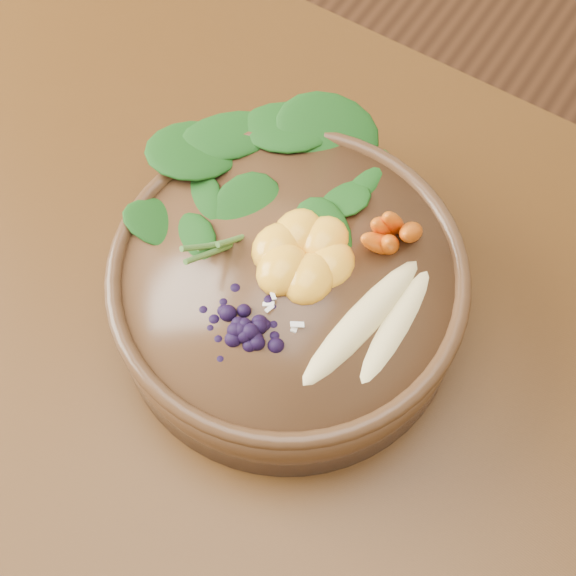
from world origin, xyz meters
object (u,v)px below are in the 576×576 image
carrot_cluster (402,209)px  blueberry_pile (244,317)px  dining_table (184,422)px  banana_halves (381,315)px  mandarin_cluster (304,246)px  stoneware_bowl (288,294)px  kale_heap (287,177)px

carrot_cluster → blueberry_pile: (-0.06, -0.14, -0.02)m
dining_table → carrot_cluster: carrot_cluster is taller
banana_halves → mandarin_cluster: mandarin_cluster is taller
stoneware_bowl → kale_heap: kale_heap is taller
dining_table → kale_heap: (0.00, 0.17, 0.19)m
dining_table → kale_heap: bearing=88.8°
mandarin_cluster → blueberry_pile: bearing=-92.5°
kale_heap → dining_table: bearing=-91.2°
dining_table → banana_halves: size_ratio=9.77×
carrot_cluster → stoneware_bowl: bearing=-123.7°
kale_heap → carrot_cluster: 0.10m
mandarin_cluster → blueberry_pile: 0.08m
banana_halves → mandarin_cluster: bearing=170.3°
kale_heap → blueberry_pile: size_ratio=1.42×
dining_table → banana_halves: (0.13, 0.11, 0.19)m
stoneware_bowl → banana_halves: size_ratio=1.79×
mandarin_cluster → blueberry_pile: (-0.00, -0.08, 0.00)m
blueberry_pile → stoneware_bowl: bearing=89.6°
banana_halves → kale_heap: bearing=156.5°
kale_heap → banana_halves: 0.14m
stoneware_bowl → kale_heap: 0.10m
carrot_cluster → mandarin_cluster: 0.08m
dining_table → carrot_cluster: 0.30m
carrot_cluster → banana_halves: (0.03, -0.08, -0.03)m
dining_table → stoneware_bowl: 0.18m
kale_heap → mandarin_cluster: (0.04, -0.04, -0.01)m
stoneware_bowl → banana_halves: 0.10m
dining_table → mandarin_cluster: bearing=69.4°
blueberry_pile → carrot_cluster: bearing=67.2°
stoneware_bowl → banana_halves: (0.08, -0.00, 0.05)m
kale_heap → banana_halves: (0.13, -0.06, -0.01)m
kale_heap → mandarin_cluster: 0.06m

